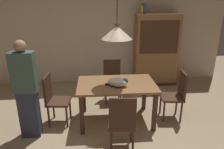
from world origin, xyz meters
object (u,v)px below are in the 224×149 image
chair_far_back (112,79)px  chair_near_front (122,121)px  pendant_lamp (117,32)px  book_blue_wide (144,8)px  person_standing (26,91)px  book_yellow_short (142,10)px  dining_table (116,88)px  cat_sleeping (118,82)px  chair_right_side (176,93)px  chair_left_side (54,97)px  hutch_bookcase (156,51)px

chair_far_back → chair_near_front: (-0.01, -1.76, 0.00)m
pendant_lamp → book_blue_wide: pendant_lamp is taller
chair_near_front → person_standing: (-1.46, 0.53, 0.31)m
book_yellow_short → pendant_lamp: bearing=-113.9°
book_yellow_short → person_standing: book_yellow_short is taller
dining_table → cat_sleeping: size_ratio=3.45×
dining_table → chair_near_front: (-0.01, -0.88, -0.14)m
chair_far_back → book_blue_wide: size_ratio=3.88×
chair_far_back → pendant_lamp: size_ratio=0.72×
cat_sleeping → book_yellow_short: 2.36m
pendant_lamp → book_yellow_short: bearing=66.1°
dining_table → chair_far_back: bearing=90.0°
chair_right_side → person_standing: bearing=-172.6°
chair_far_back → book_yellow_short: size_ratio=4.65×
chair_left_side → hutch_bookcase: (2.35, 1.78, 0.38)m
chair_right_side → book_yellow_short: size_ratio=4.65×
chair_far_back → cat_sleeping: bearing=-89.3°
chair_right_side → book_blue_wide: bearing=98.5°
person_standing → chair_far_back: bearing=39.8°
dining_table → pendant_lamp: size_ratio=1.08×
chair_near_front → hutch_bookcase: 2.96m
book_yellow_short → book_blue_wide: bearing=0.0°
chair_near_front → person_standing: size_ratio=0.57×
pendant_lamp → dining_table: bearing=-97.1°
chair_near_front → hutch_bookcase: (1.23, 2.67, 0.38)m
book_blue_wide → person_standing: size_ratio=0.15×
cat_sleeping → dining_table: bearing=95.1°
dining_table → hutch_bookcase: hutch_bookcase is taller
chair_near_front → chair_left_side: 1.43m
hutch_bookcase → chair_near_front: bearing=-114.8°
chair_far_back → hutch_bookcase: size_ratio=0.50×
dining_table → pendant_lamp: 1.01m
pendant_lamp → person_standing: pendant_lamp is taller
chair_near_front → chair_right_side: 1.43m
chair_near_front → book_yellow_short: 3.13m
chair_far_back → cat_sleeping: size_ratio=2.29×
chair_left_side → hutch_bookcase: bearing=37.2°
chair_far_back → chair_right_side: bearing=-38.2°
chair_right_side → book_blue_wide: (-0.27, 1.80, 1.46)m
chair_far_back → hutch_bookcase: bearing=36.7°
pendant_lamp → chair_right_side: bearing=-0.4°
chair_far_back → book_yellow_short: bearing=48.9°
chair_left_side → pendant_lamp: size_ratio=0.72×
chair_near_front → pendant_lamp: (0.01, 0.88, 1.15)m
dining_table → person_standing: 1.52m
chair_right_side → chair_far_back: bearing=141.8°
pendant_lamp → book_yellow_short: pendant_lamp is taller
hutch_bookcase → book_yellow_short: 1.13m
chair_far_back → dining_table: bearing=-90.0°
chair_left_side → person_standing: person_standing is taller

